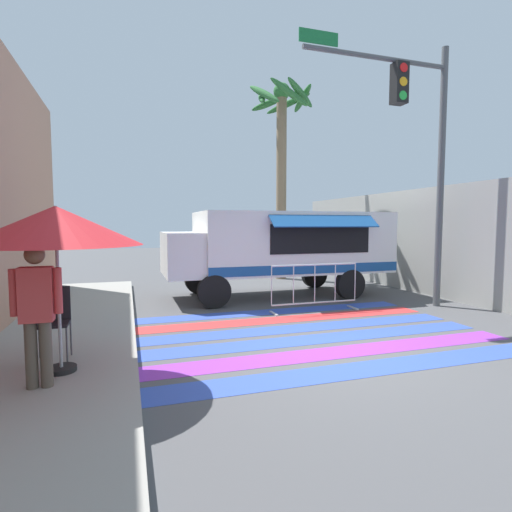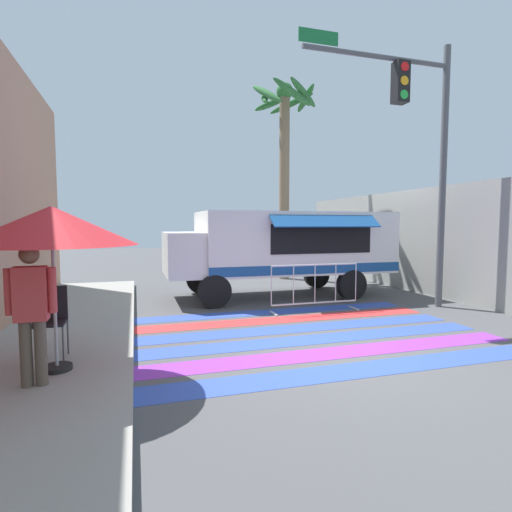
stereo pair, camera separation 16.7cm
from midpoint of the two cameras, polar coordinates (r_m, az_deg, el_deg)
ground_plane at (r=6.63m, az=11.55°, el=-13.06°), size 60.00×60.00×0.00m
concrete_wall_right at (r=11.77m, az=26.46°, el=1.71°), size 0.20×16.00×3.03m
crosswalk_painted at (r=7.50m, az=7.81°, el=-10.91°), size 6.40×4.36×0.01m
food_truck at (r=11.06m, az=3.54°, el=1.61°), size 6.15×2.77×2.33m
traffic_signal_pole at (r=10.37m, az=22.76°, el=16.02°), size 3.82×0.29×6.14m
patio_umbrella at (r=5.48m, az=-26.40°, el=3.82°), size 2.05×2.05×2.06m
folding_chair at (r=6.17m, az=-26.66°, el=-7.54°), size 0.42×0.42×0.99m
vendor_person at (r=5.14m, az=-28.60°, el=-6.42°), size 0.53×0.21×1.61m
barricade_front at (r=9.28m, az=8.93°, el=-4.52°), size 2.14×0.44×1.09m
palm_tree at (r=15.03m, az=4.43°, el=15.74°), size 2.52×2.53×7.06m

